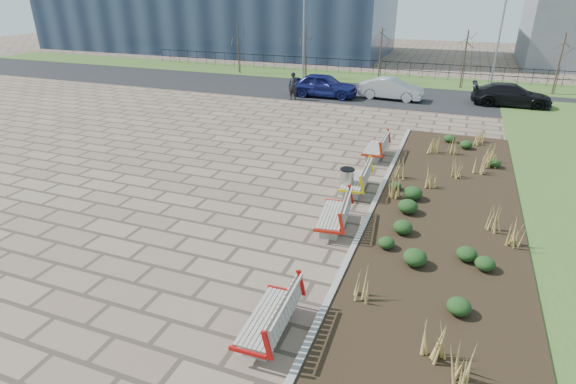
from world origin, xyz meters
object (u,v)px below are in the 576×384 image
at_px(car_blue, 324,85).
at_px(car_silver, 392,89).
at_px(bench_a, 267,315).
at_px(lamp_west, 304,39).
at_px(lamp_east, 497,47).
at_px(bench_b, 333,213).
at_px(litter_bin, 347,182).
at_px(bench_d, 375,146).
at_px(bench_c, 355,178).
at_px(pedestrian, 293,86).
at_px(car_black, 511,95).

relative_size(car_blue, car_silver, 1.10).
relative_size(bench_a, car_blue, 0.47).
xyz_separation_m(lamp_west, lamp_east, (14.00, 0.00, 0.00)).
bearing_deg(lamp_west, bench_b, -68.75).
bearing_deg(litter_bin, lamp_east, 75.87).
distance_m(bench_a, car_blue, 22.94).
distance_m(lamp_west, lamp_east, 14.00).
relative_size(bench_d, lamp_west, 0.35).
xyz_separation_m(car_blue, lamp_west, (-3.50, 5.85, 2.25)).
bearing_deg(lamp_east, bench_c, -103.89).
height_order(litter_bin, lamp_west, lamp_west).
bearing_deg(bench_a, pedestrian, 107.28).
bearing_deg(bench_c, pedestrian, 116.29).
distance_m(bench_b, car_black, 19.91).
distance_m(car_blue, car_silver, 4.44).
height_order(bench_d, litter_bin, bench_d).
xyz_separation_m(car_silver, lamp_west, (-7.85, 4.96, 2.34)).
distance_m(bench_b, car_silver, 18.22).
bearing_deg(bench_a, lamp_east, 78.25).
height_order(bench_a, bench_c, same).
relative_size(litter_bin, car_black, 0.21).
relative_size(bench_c, lamp_east, 0.35).
distance_m(pedestrian, car_silver, 6.45).
xyz_separation_m(bench_d, lamp_west, (-9.00, 16.42, 2.54)).
distance_m(bench_b, car_blue, 18.14).
relative_size(bench_d, pedestrian, 1.19).
bearing_deg(bench_d, lamp_east, 72.58).
xyz_separation_m(bench_c, car_blue, (-5.50, 14.37, 0.29)).
height_order(bench_b, car_blue, car_blue).
distance_m(car_blue, lamp_east, 12.23).
height_order(litter_bin, lamp_east, lamp_east).
bearing_deg(lamp_east, bench_b, -102.19).
distance_m(bench_d, litter_bin, 4.21).
bearing_deg(car_silver, bench_c, -171.04).
bearing_deg(bench_d, car_silver, 95.23).
xyz_separation_m(bench_c, pedestrian, (-7.12, 12.83, 0.39)).
distance_m(bench_c, car_black, 17.15).
xyz_separation_m(litter_bin, lamp_east, (5.19, 20.63, 2.56)).
relative_size(bench_b, lamp_west, 0.35).
distance_m(bench_c, pedestrian, 14.67).
distance_m(bench_d, car_blue, 11.91).
bearing_deg(car_black, bench_b, 160.52).
bearing_deg(pedestrian, bench_b, -63.55).
bearing_deg(lamp_east, car_black, -75.97).
height_order(bench_a, car_silver, car_silver).
height_order(bench_c, bench_d, same).
xyz_separation_m(bench_b, lamp_west, (-9.00, 23.14, 2.54)).
distance_m(bench_a, bench_c, 7.90).
bearing_deg(pedestrian, lamp_west, 106.40).
bearing_deg(bench_b, car_black, 65.86).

